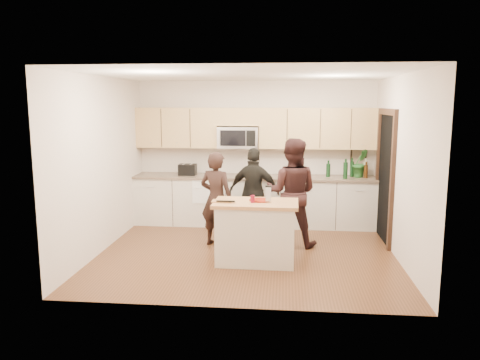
# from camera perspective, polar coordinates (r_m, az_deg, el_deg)

# --- Properties ---
(floor) EXTENTS (4.50, 4.50, 0.00)m
(floor) POSITION_cam_1_polar(r_m,az_deg,el_deg) (7.34, 0.82, -8.81)
(floor) COLOR brown
(floor) RESTS_ON ground
(room_shell) EXTENTS (4.52, 4.02, 2.71)m
(room_shell) POSITION_cam_1_polar(r_m,az_deg,el_deg) (7.00, 0.85, 4.78)
(room_shell) COLOR beige
(room_shell) RESTS_ON ground
(back_cabinetry) EXTENTS (4.50, 0.66, 0.94)m
(back_cabinetry) POSITION_cam_1_polar(r_m,az_deg,el_deg) (8.85, 1.72, -2.49)
(back_cabinetry) COLOR beige
(back_cabinetry) RESTS_ON ground
(upper_cabinetry) EXTENTS (4.50, 0.33, 0.75)m
(upper_cabinetry) POSITION_cam_1_polar(r_m,az_deg,el_deg) (8.81, 2.05, 6.46)
(upper_cabinetry) COLOR tan
(upper_cabinetry) RESTS_ON ground
(microwave) EXTENTS (0.76, 0.41, 0.40)m
(microwave) POSITION_cam_1_polar(r_m,az_deg,el_deg) (8.81, -0.21, 5.22)
(microwave) COLOR silver
(microwave) RESTS_ON ground
(doorway) EXTENTS (0.06, 1.25, 2.20)m
(doorway) POSITION_cam_1_polar(r_m,az_deg,el_deg) (8.10, 17.30, 0.91)
(doorway) COLOR black
(doorway) RESTS_ON ground
(framed_picture) EXTENTS (0.30, 0.03, 0.38)m
(framed_picture) POSITION_cam_1_polar(r_m,az_deg,el_deg) (9.10, 14.24, 2.72)
(framed_picture) COLOR black
(framed_picture) RESTS_ON ground
(dish_towel) EXTENTS (0.34, 0.60, 0.48)m
(dish_towel) POSITION_cam_1_polar(r_m,az_deg,el_deg) (8.72, -4.59, -0.49)
(dish_towel) COLOR white
(dish_towel) RESTS_ON ground
(island) EXTENTS (1.21, 0.72, 0.90)m
(island) POSITION_cam_1_polar(r_m,az_deg,el_deg) (6.78, 1.93, -6.35)
(island) COLOR beige
(island) RESTS_ON ground
(red_plate) EXTENTS (0.31, 0.31, 0.02)m
(red_plate) POSITION_cam_1_polar(r_m,az_deg,el_deg) (6.75, 2.45, -2.46)
(red_plate) COLOR maroon
(red_plate) RESTS_ON island
(box_grater) EXTENTS (0.09, 0.05, 0.22)m
(box_grater) POSITION_cam_1_polar(r_m,az_deg,el_deg) (6.63, 3.48, -1.63)
(box_grater) COLOR silver
(box_grater) RESTS_ON red_plate
(drink_glass) EXTENTS (0.06, 0.06, 0.10)m
(drink_glass) POSITION_cam_1_polar(r_m,az_deg,el_deg) (6.61, 1.55, -2.32)
(drink_glass) COLOR maroon
(drink_glass) RESTS_ON island
(cutting_board) EXTENTS (0.29, 0.19, 0.02)m
(cutting_board) POSITION_cam_1_polar(r_m,az_deg,el_deg) (6.68, -2.18, -2.59)
(cutting_board) COLOR #B7824C
(cutting_board) RESTS_ON island
(tongs) EXTENTS (0.26, 0.04, 0.02)m
(tongs) POSITION_cam_1_polar(r_m,az_deg,el_deg) (6.58, -1.75, -2.60)
(tongs) COLOR black
(tongs) RESTS_ON cutting_board
(knife) EXTENTS (0.21, 0.02, 0.01)m
(knife) POSITION_cam_1_polar(r_m,az_deg,el_deg) (6.62, -1.45, -2.59)
(knife) COLOR silver
(knife) RESTS_ON cutting_board
(toaster) EXTENTS (0.32, 0.24, 0.21)m
(toaster) POSITION_cam_1_polar(r_m,az_deg,el_deg) (8.90, -6.41, 1.27)
(toaster) COLOR black
(toaster) RESTS_ON back_cabinetry
(bottle_cluster) EXTENTS (0.76, 0.33, 0.36)m
(bottle_cluster) POSITION_cam_1_polar(r_m,az_deg,el_deg) (8.78, 13.48, 1.38)
(bottle_cluster) COLOR black
(bottle_cluster) RESTS_ON back_cabinetry
(orchid) EXTENTS (0.36, 0.32, 0.53)m
(orchid) POSITION_cam_1_polar(r_m,az_deg,el_deg) (8.85, 14.45, 2.04)
(orchid) COLOR #286629
(orchid) RESTS_ON back_cabinetry
(woman_left) EXTENTS (0.65, 0.52, 1.53)m
(woman_left) POSITION_cam_1_polar(r_m,az_deg,el_deg) (7.53, -2.90, -2.32)
(woman_left) COLOR black
(woman_left) RESTS_ON ground
(woman_center) EXTENTS (0.94, 0.79, 1.74)m
(woman_center) POSITION_cam_1_polar(r_m,az_deg,el_deg) (7.56, 6.32, -1.52)
(woman_center) COLOR black
(woman_center) RESTS_ON ground
(woman_right) EXTENTS (0.95, 0.55, 1.53)m
(woman_right) POSITION_cam_1_polar(r_m,az_deg,el_deg) (8.12, 1.75, -1.46)
(woman_right) COLOR black
(woman_right) RESTS_ON ground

